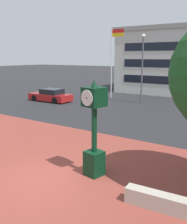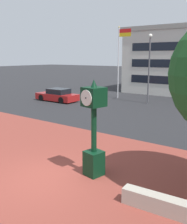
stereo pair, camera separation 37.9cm
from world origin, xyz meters
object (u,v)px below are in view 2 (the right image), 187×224
at_px(street_lamp_post, 149,62).
at_px(car_street_near, 57,95).
at_px(street_clock, 94,130).
at_px(flagpole_primary, 120,57).

bearing_deg(street_lamp_post, car_street_near, -152.69).
distance_m(street_clock, flagpole_primary, 19.09).
distance_m(street_clock, street_lamp_post, 16.38).
bearing_deg(car_street_near, flagpole_primary, -37.39).
xyz_separation_m(street_clock, car_street_near, (-12.83, 11.37, -1.21)).
height_order(flagpole_primary, street_lamp_post, flagpole_primary).
relative_size(car_street_near, street_lamp_post, 0.69).
height_order(car_street_near, flagpole_primary, flagpole_primary).
height_order(street_clock, car_street_near, street_clock).
bearing_deg(street_lamp_post, street_clock, -72.63).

